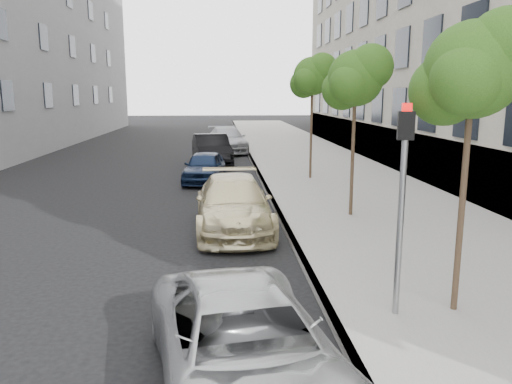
{
  "coord_description": "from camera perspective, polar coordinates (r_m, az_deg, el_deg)",
  "views": [
    {
      "loc": [
        -0.59,
        -5.86,
        3.59
      ],
      "look_at": [
        0.2,
        4.69,
        1.5
      ],
      "focal_mm": 35.0,
      "sensor_mm": 36.0,
      "label": 1
    }
  ],
  "objects": [
    {
      "name": "minivan",
      "position": [
        6.23,
        -1.27,
        -17.29
      ],
      "size": [
        2.79,
        4.76,
        1.24
      ],
      "primitive_type": "imported",
      "rotation": [
        0.0,
        0.0,
        0.17
      ],
      "color": "#A4A6A9",
      "rests_on": "ground"
    },
    {
      "name": "signal_pole",
      "position": [
        7.91,
        16.39,
        0.61
      ],
      "size": [
        0.28,
        0.23,
        3.31
      ],
      "rotation": [
        0.0,
        0.0,
        -0.25
      ],
      "color": "#939699",
      "rests_on": "sidewalk"
    },
    {
      "name": "sedan_blue",
      "position": [
        20.66,
        -5.89,
        2.88
      ],
      "size": [
        1.93,
        3.88,
        1.27
      ],
      "primitive_type": "imported",
      "rotation": [
        0.0,
        0.0,
        -0.12
      ],
      "color": "#0F1B34",
      "rests_on": "ground"
    },
    {
      "name": "tree_near",
      "position": [
        8.3,
        23.73,
        12.67
      ],
      "size": [
        1.78,
        1.58,
        4.68
      ],
      "color": "#38281C",
      "rests_on": "sidewalk"
    },
    {
      "name": "sedan_black",
      "position": [
        25.64,
        -5.12,
        4.83
      ],
      "size": [
        2.24,
        4.92,
        1.56
      ],
      "primitive_type": "imported",
      "rotation": [
        0.0,
        0.0,
        0.13
      ],
      "color": "black",
      "rests_on": "ground"
    },
    {
      "name": "ground",
      "position": [
        6.9,
        1.34,
        -20.19
      ],
      "size": [
        160.0,
        160.0,
        0.0
      ],
      "primitive_type": "plane",
      "color": "black",
      "rests_on": "ground"
    },
    {
      "name": "tree_far",
      "position": [
        20.73,
        6.53,
        13.02
      ],
      "size": [
        1.84,
        1.64,
        5.06
      ],
      "color": "#38281C",
      "rests_on": "sidewalk"
    },
    {
      "name": "tree_mid",
      "position": [
        14.38,
        11.41,
        12.64
      ],
      "size": [
        1.85,
        1.65,
        4.79
      ],
      "color": "#38281C",
      "rests_on": "sidewalk"
    },
    {
      "name": "sedan_rear",
      "position": [
        31.25,
        -3.35,
        5.98
      ],
      "size": [
        2.75,
        5.55,
        1.55
      ],
      "primitive_type": "imported",
      "rotation": [
        0.0,
        0.0,
        0.11
      ],
      "color": "#919398",
      "rests_on": "ground"
    },
    {
      "name": "suv",
      "position": [
        13.35,
        -2.59,
        -1.34
      ],
      "size": [
        2.07,
        4.87,
        1.4
      ],
      "primitive_type": "imported",
      "rotation": [
        0.0,
        0.0,
        0.02
      ],
      "color": "beige",
      "rests_on": "ground"
    },
    {
      "name": "sidewalk",
      "position": [
        30.46,
        5.03,
        4.48
      ],
      "size": [
        6.4,
        72.0,
        0.14
      ],
      "primitive_type": "cube",
      "color": "gray",
      "rests_on": "ground"
    },
    {
      "name": "curb",
      "position": [
        30.12,
        -0.86,
        4.45
      ],
      "size": [
        0.15,
        72.0,
        0.14
      ],
      "primitive_type": "cube",
      "color": "#9E9B93",
      "rests_on": "ground"
    }
  ]
}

